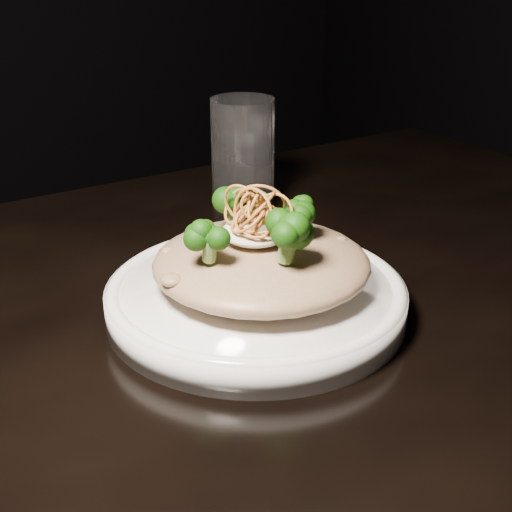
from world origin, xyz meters
The scene contains 7 objects.
table centered at (0.00, 0.00, 0.67)m, with size 1.10×0.80×0.75m.
plate centered at (-0.03, -0.01, 0.76)m, with size 0.26×0.26×0.03m, color white.
risotto centered at (-0.03, -0.01, 0.80)m, with size 0.19×0.19×0.04m, color brown.
broccoli centered at (-0.04, -0.01, 0.84)m, with size 0.11×0.11×0.04m, color black, non-canonical shape.
cheese centered at (-0.03, 0.00, 0.83)m, with size 0.06×0.06×0.02m, color white.
shallots centered at (-0.03, 0.00, 0.85)m, with size 0.05×0.05×0.03m, color brown, non-canonical shape.
drinking_glass centered at (0.10, 0.23, 0.82)m, with size 0.07×0.07×0.13m, color white.
Camera 1 is at (-0.33, -0.47, 1.05)m, focal length 50.00 mm.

